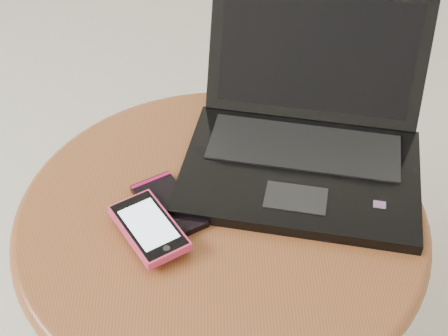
{
  "coord_description": "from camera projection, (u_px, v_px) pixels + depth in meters",
  "views": [
    {
      "loc": [
        -0.09,
        -0.61,
        1.11
      ],
      "look_at": [
        -0.07,
        0.03,
        0.52
      ],
      "focal_mm": 52.39,
      "sensor_mm": 36.0,
      "label": 1
    }
  ],
  "objects": [
    {
      "name": "phone_pink",
      "position": [
        149.0,
        227.0,
        0.86
      ],
      "size": [
        0.12,
        0.13,
        0.01
      ],
      "color": "#DC3562",
      "rests_on": "phone_black"
    },
    {
      "name": "table",
      "position": [
        221.0,
        257.0,
        0.97
      ],
      "size": [
        0.58,
        0.58,
        0.46
      ],
      "color": "#642D18",
      "rests_on": "ground"
    },
    {
      "name": "laptop",
      "position": [
        305.0,
        137.0,
        0.96
      ],
      "size": [
        0.4,
        0.38,
        0.21
      ],
      "color": "black",
      "rests_on": "table"
    },
    {
      "name": "phone_black",
      "position": [
        168.0,
        206.0,
        0.9
      ],
      "size": [
        0.11,
        0.13,
        0.01
      ],
      "color": "black",
      "rests_on": "table"
    }
  ]
}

